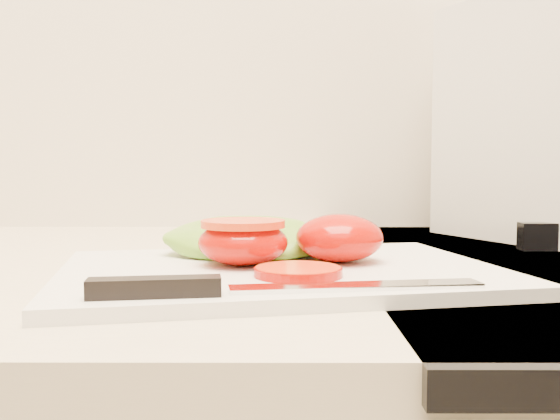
{
  "coord_description": "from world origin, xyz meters",
  "views": [
    {
      "loc": [
        0.11,
        1.07,
        1.02
      ],
      "look_at": [
        0.1,
        1.58,
        0.99
      ],
      "focal_mm": 40.0,
      "sensor_mm": 36.0,
      "label": 1
    }
  ],
  "objects": [
    {
      "name": "cutting_board",
      "position": [
        0.1,
        1.57,
        0.94
      ],
      "size": [
        0.39,
        0.31,
        0.01
      ],
      "primitive_type": "cube",
      "rotation": [
        0.0,
        0.0,
        0.2
      ],
      "color": "silver",
      "rests_on": "counter"
    },
    {
      "name": "tomato_half_dome",
      "position": [
        0.15,
        1.59,
        0.96
      ],
      "size": [
        0.07,
        0.07,
        0.04
      ],
      "primitive_type": "ellipsoid",
      "color": "#C00F03",
      "rests_on": "cutting_board"
    },
    {
      "name": "tomato_half_cut",
      "position": [
        0.07,
        1.57,
        0.96
      ],
      "size": [
        0.07,
        0.07,
        0.04
      ],
      "color": "#C00F03",
      "rests_on": "cutting_board"
    },
    {
      "name": "tomato_slice_0",
      "position": [
        0.12,
        1.52,
        0.94
      ],
      "size": [
        0.06,
        0.06,
        0.01
      ],
      "primitive_type": "cylinder",
      "color": "#F6500F",
      "rests_on": "cutting_board"
    },
    {
      "name": "lettuce_leaf_0",
      "position": [
        0.07,
        1.64,
        0.95
      ],
      "size": [
        0.16,
        0.11,
        0.03
      ],
      "primitive_type": "ellipsoid",
      "rotation": [
        0.0,
        0.0,
        0.01
      ],
      "color": "#7DB630",
      "rests_on": "cutting_board"
    },
    {
      "name": "lettuce_leaf_1",
      "position": [
        0.12,
        1.65,
        0.95
      ],
      "size": [
        0.13,
        0.13,
        0.02
      ],
      "primitive_type": "ellipsoid",
      "rotation": [
        0.0,
        0.0,
        0.92
      ],
      "color": "#7DB630",
      "rests_on": "cutting_board"
    },
    {
      "name": "knife",
      "position": [
        0.08,
        1.46,
        0.94
      ],
      "size": [
        0.26,
        0.06,
        0.01
      ],
      "rotation": [
        0.0,
        0.0,
        0.15
      ],
      "color": "silver",
      "rests_on": "cutting_board"
    },
    {
      "name": "appliance",
      "position": [
        0.45,
        1.85,
        1.08
      ],
      "size": [
        0.29,
        0.31,
        0.3
      ],
      "primitive_type": "cube",
      "rotation": [
        0.0,
        0.0,
        0.43
      ],
      "color": "silver",
      "rests_on": "counter"
    }
  ]
}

